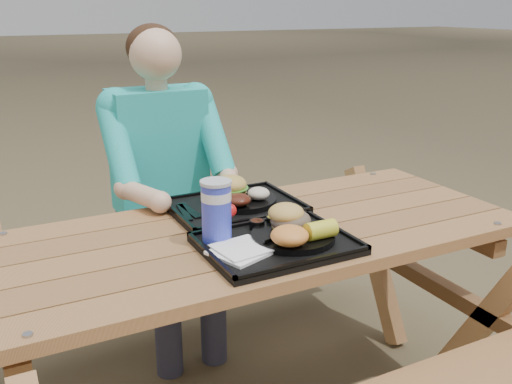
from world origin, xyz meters
name	(u,v)px	position (x,y,z in m)	size (l,w,h in m)	color
picnic_table	(256,328)	(0.00, 0.00, 0.38)	(1.80, 1.49, 0.75)	#999999
tray_near	(277,245)	(-0.01, -0.17, 0.76)	(0.45, 0.35, 0.02)	black
tray_far	(235,208)	(0.02, 0.20, 0.76)	(0.45, 0.35, 0.02)	black
plate_near	(293,236)	(0.04, -0.17, 0.78)	(0.26, 0.26, 0.02)	black
plate_far	(241,200)	(0.05, 0.21, 0.78)	(0.26, 0.26, 0.02)	black
napkin_stack	(240,251)	(-0.15, -0.19, 0.78)	(0.15, 0.15, 0.02)	white
soda_cup	(217,213)	(-0.17, -0.07, 0.86)	(0.09, 0.09, 0.18)	#1A28C4
condiment_bbq	(257,225)	(-0.02, -0.04, 0.78)	(0.05, 0.05, 0.03)	black
condiment_mustard	(275,221)	(0.04, -0.05, 0.79)	(0.06, 0.06, 0.03)	gold
sandwich	(291,209)	(0.06, -0.13, 0.85)	(0.12, 0.12, 0.12)	gold
mac_cheese	(290,236)	(-0.01, -0.24, 0.82)	(0.11, 0.11, 0.06)	#EF963F
corn_cob	(321,230)	(0.09, -0.24, 0.82)	(0.09, 0.09, 0.06)	yellow
cutlery_far	(190,211)	(-0.15, 0.21, 0.77)	(0.03, 0.17, 0.01)	black
burger	(230,180)	(0.03, 0.26, 0.85)	(0.13, 0.13, 0.11)	gold
baked_beans	(238,200)	(0.00, 0.14, 0.81)	(0.09, 0.09, 0.04)	#48190E
potato_salad	(259,193)	(0.10, 0.16, 0.81)	(0.08, 0.08, 0.04)	beige
diner	(163,203)	(-0.10, 0.70, 0.64)	(0.48, 0.84, 1.28)	#1AB9AE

